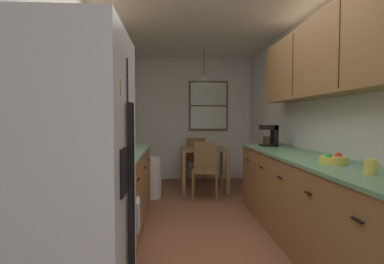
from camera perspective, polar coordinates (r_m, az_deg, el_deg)
name	(u,v)px	position (r m, az deg, el deg)	size (l,w,h in m)	color
ground_plane	(201,218)	(4.10, 1.65, -15.66)	(12.00, 12.00, 0.00)	brown
wall_left	(92,119)	(4.00, -17.97, 2.33)	(0.10, 9.00, 2.55)	silver
wall_right	(305,119)	(4.24, 20.15, 2.30)	(0.10, 9.00, 2.55)	silver
wall_back	(189,118)	(6.54, -0.54, 2.51)	(4.40, 0.10, 2.55)	silver
ceiling_slab	(201,13)	(4.11, 1.70, 21.11)	(4.40, 9.00, 0.08)	white
refrigerator	(58,201)	(1.75, -23.43, -11.57)	(0.73, 0.73, 1.73)	silver
stove_range	(88,228)	(2.51, -18.71, -16.43)	(0.66, 0.63, 1.10)	silver
microwave_over_range	(69,65)	(2.44, -21.76, 11.33)	(0.39, 0.58, 0.35)	white
counter_left	(118,189)	(3.80, -13.43, -10.16)	(0.64, 2.09, 0.90)	olive
upper_cabinets_left	(104,71)	(3.72, -15.96, 10.85)	(0.33, 2.17, 0.64)	olive
counter_right	(310,202)	(3.36, 20.88, -11.94)	(0.64, 3.22, 0.90)	olive
upper_cabinets_right	(329,56)	(3.33, 23.90, 12.63)	(0.33, 2.90, 0.76)	olive
dining_table	(204,156)	(5.54, 2.21, -4.39)	(0.80, 0.76, 0.74)	olive
dining_chair_near	(205,167)	(4.97, 2.44, -6.48)	(0.45, 0.45, 0.90)	brown
dining_chair_far	(196,158)	(6.13, 0.69, -4.76)	(0.44, 0.44, 0.90)	brown
pendant_light	(204,79)	(5.55, 2.23, 9.82)	(0.31, 0.31, 0.62)	black
back_window	(208,106)	(6.51, 3.06, 4.86)	(0.82, 0.05, 1.04)	brown
trash_bin	(151,177)	(5.06, -7.53, -8.30)	(0.33, 0.33, 0.66)	silver
storage_canister	(102,150)	(2.90, -16.30, -3.28)	(0.12, 0.12, 0.19)	red
dish_towel	(138,216)	(2.59, -9.91, -15.11)	(0.02, 0.16, 0.24)	silver
coffee_maker	(271,135)	(4.36, 14.33, -0.55)	(0.22, 0.18, 0.29)	black
mug_by_coffeemaker	(371,167)	(2.45, 30.08, -5.55)	(0.12, 0.08, 0.10)	#E5CC4C
fruit_bowl	(333,159)	(2.88, 24.60, -4.60)	(0.22, 0.22, 0.09)	#E5D14C
table_serving_bowl	(204,147)	(5.54, 2.26, -2.70)	(0.16, 0.16, 0.06)	#4C7299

